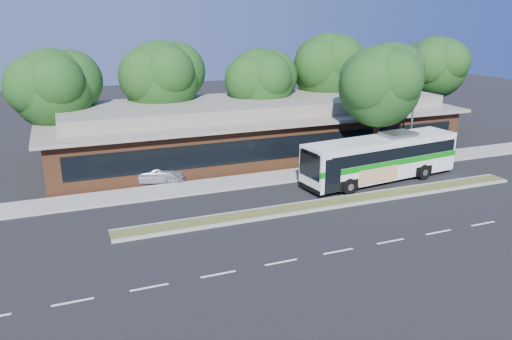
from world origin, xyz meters
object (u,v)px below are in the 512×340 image
object	(u,v)px
transit_bus	(381,155)
sidewalk_tree	(383,84)
lamp_post	(414,99)
sedan	(148,172)

from	to	relation	value
transit_bus	sidewalk_tree	size ratio (longest dim) A/B	1.32
lamp_post	sedan	world-z (taller)	lamp_post
transit_bus	sidewalk_tree	bearing A→B (deg)	52.72
lamp_post	sidewalk_tree	distance (m)	3.48
transit_bus	sedan	xyz separation A→B (m)	(-14.72, 5.50, -1.07)
lamp_post	sedan	distance (m)	19.79
lamp_post	transit_bus	size ratio (longest dim) A/B	0.77
transit_bus	lamp_post	bearing A→B (deg)	24.82
transit_bus	sedan	distance (m)	15.75
sedan	transit_bus	bearing A→B (deg)	-98.79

